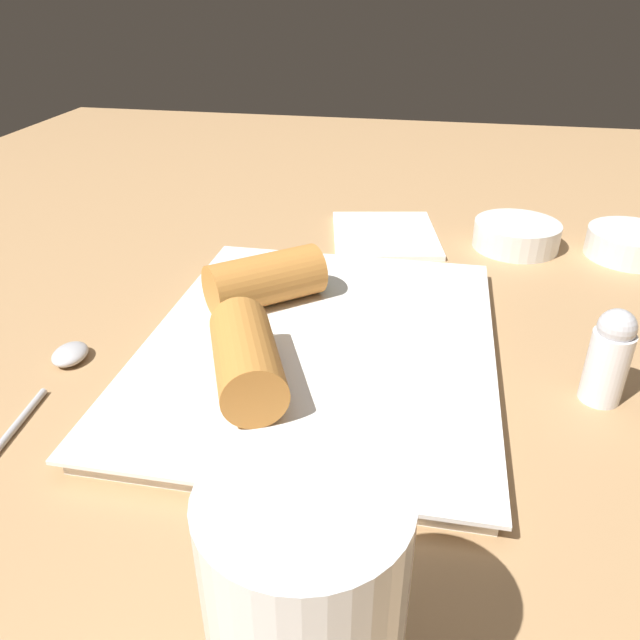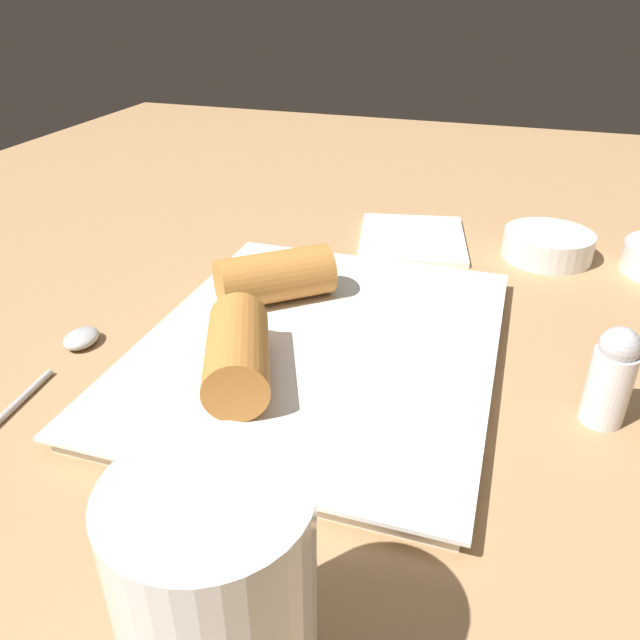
{
  "view_description": "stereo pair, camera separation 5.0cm",
  "coord_description": "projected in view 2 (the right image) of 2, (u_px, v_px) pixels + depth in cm",
  "views": [
    {
      "loc": [
        37.45,
        6.9,
        28.36
      ],
      "look_at": [
        -2.59,
        -0.73,
        5.22
      ],
      "focal_mm": 35.0,
      "sensor_mm": 36.0,
      "label": 1
    },
    {
      "loc": [
        36.21,
        11.75,
        28.36
      ],
      "look_at": [
        -2.59,
        -0.73,
        5.22
      ],
      "focal_mm": 35.0,
      "sensor_mm": 36.0,
      "label": 2
    }
  ],
  "objects": [
    {
      "name": "table_surface",
      "position": [
        319.0,
        387.0,
        0.47
      ],
      "size": [
        180.0,
        140.0,
        2.0
      ],
      "color": "#A87F54",
      "rests_on": "ground"
    },
    {
      "name": "serving_plate",
      "position": [
        320.0,
        348.0,
        0.48
      ],
      "size": [
        32.47,
        26.15,
        1.5
      ],
      "color": "white",
      "rests_on": "table_surface"
    },
    {
      "name": "roll_front_left",
      "position": [
        280.0,
        276.0,
        0.53
      ],
      "size": [
        9.47,
        10.18,
        4.31
      ],
      "color": "#B77533",
      "rests_on": "serving_plate"
    },
    {
      "name": "roll_front_right",
      "position": [
        237.0,
        349.0,
        0.42
      ],
      "size": [
        10.56,
        7.74,
        4.31
      ],
      "color": "#B77533",
      "rests_on": "serving_plate"
    },
    {
      "name": "dipping_bowl_near",
      "position": [
        548.0,
        244.0,
        0.64
      ],
      "size": [
        9.01,
        9.01,
        2.8
      ],
      "color": "silver",
      "rests_on": "table_surface"
    },
    {
      "name": "spoon",
      "position": [
        69.0,
        351.0,
        0.48
      ],
      "size": [
        15.8,
        3.02,
        1.15
      ],
      "color": "#B2B2B7",
      "rests_on": "table_surface"
    },
    {
      "name": "napkin",
      "position": [
        412.0,
        238.0,
        0.69
      ],
      "size": [
        15.18,
        13.6,
        0.6
      ],
      "color": "white",
      "rests_on": "table_surface"
    },
    {
      "name": "drinking_glass",
      "position": [
        219.0,
        607.0,
        0.23
      ],
      "size": [
        7.31,
        7.31,
        11.58
      ],
      "color": "silver",
      "rests_on": "table_surface"
    },
    {
      "name": "salt_shaker",
      "position": [
        611.0,
        376.0,
        0.4
      ],
      "size": [
        2.8,
        2.8,
        7.02
      ],
      "color": "silver",
      "rests_on": "table_surface"
    }
  ]
}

